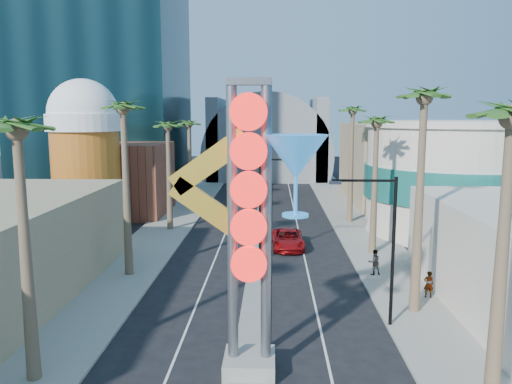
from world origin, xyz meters
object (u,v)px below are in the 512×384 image
at_px(pedestrian_b, 374,262).
at_px(red_pickup, 288,239).
at_px(pedestrian_a, 429,284).
at_px(neon_sign, 269,208).

bearing_deg(pedestrian_b, red_pickup, -62.15).
bearing_deg(red_pickup, pedestrian_a, -56.56).
distance_m(neon_sign, pedestrian_b, 16.46).
bearing_deg(red_pickup, pedestrian_b, -53.54).
relative_size(neon_sign, pedestrian_b, 7.07).
relative_size(red_pickup, pedestrian_a, 3.40).
height_order(red_pickup, pedestrian_a, pedestrian_a).
height_order(neon_sign, pedestrian_b, neon_sign).
bearing_deg(red_pickup, neon_sign, -95.58).
bearing_deg(pedestrian_a, pedestrian_b, -58.84).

